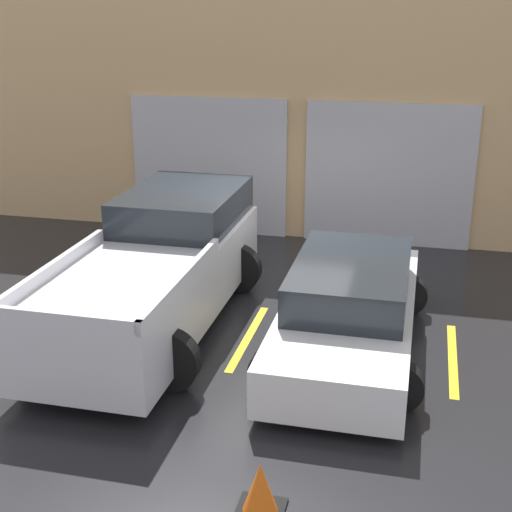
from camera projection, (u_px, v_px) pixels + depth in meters
name	position (u px, v px, depth m)	size (l,w,h in m)	color
ground_plane	(275.00, 290.00, 12.22)	(28.00, 28.00, 0.00)	black
shophouse_building	(310.00, 105.00, 14.33)	(16.93, 0.68, 5.48)	tan
pickup_truck	(158.00, 269.00, 10.75)	(2.52, 5.42, 1.79)	silver
sedan_white	(349.00, 309.00, 10.00)	(2.16, 4.69, 1.28)	white
parking_stripe_far_left	(67.00, 318.00, 11.13)	(0.12, 2.20, 0.01)	gold
parking_stripe_left	(248.00, 337.00, 10.49)	(0.12, 2.20, 0.01)	gold
parking_stripe_centre	(453.00, 359.00, 9.85)	(0.12, 2.20, 0.01)	gold
traffic_cone	(260.00, 490.00, 6.81)	(0.47, 0.47, 0.55)	black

